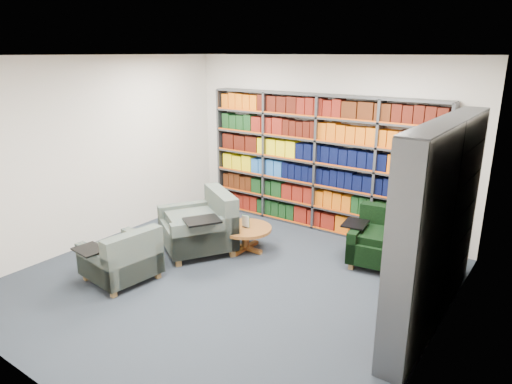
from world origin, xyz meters
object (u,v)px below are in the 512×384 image
Objects in this scene: chair_teal_left at (204,227)px; chair_green_right at (384,242)px; coffee_table at (246,232)px; chair_teal_front at (124,260)px.

chair_teal_left is 1.28× the size of chair_green_right.
coffee_table is at bearing -156.22° from chair_green_right.
chair_teal_left is at bearing -147.00° from coffee_table.
coffee_table is at bearing 67.32° from chair_teal_front.
chair_teal_left is 1.35m from chair_teal_front.
chair_teal_left is 0.63m from coffee_table.
chair_teal_left is 1.72× the size of coffee_table.
chair_teal_front is (-0.18, -1.33, -0.06)m from chair_teal_left.
chair_teal_front is 1.81m from coffee_table.
chair_teal_left reaches higher than chair_green_right.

